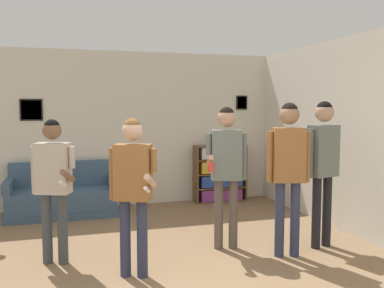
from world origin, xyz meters
TOP-DOWN VIEW (x-y plane):
  - wall_back at (-0.00, 4.46)m, footprint 7.70×0.08m
  - wall_right at (2.68, 2.22)m, footprint 0.06×6.83m
  - couch at (-1.11, 4.04)m, footprint 1.72×0.80m
  - bookshelf at (1.68, 4.24)m, footprint 0.96×0.30m
  - person_player_foreground_left at (-1.18, 1.83)m, footprint 0.47×0.56m
  - person_player_foreground_center at (-0.40, 1.20)m, footprint 0.46×0.57m
  - person_watcher_holding_cup at (0.83, 1.75)m, footprint 0.56×0.40m
  - person_spectator_near_bookshelf at (1.42, 1.29)m, footprint 0.48×0.29m
  - person_spectator_far_right at (1.99, 1.46)m, footprint 0.49×0.27m
  - drinking_cup at (1.62, 4.24)m, footprint 0.07×0.07m

SIDE VIEW (x-z plane):
  - couch at x=-1.11m, z-range -0.14..0.70m
  - bookshelf at x=1.68m, z-range 0.00..1.03m
  - person_player_foreground_left at x=-1.18m, z-range 0.18..1.79m
  - person_player_foreground_center at x=-0.40m, z-range 0.18..1.82m
  - person_watcher_holding_cup at x=0.83m, z-range 0.21..1.96m
  - drinking_cup at x=1.62m, z-range 1.04..1.13m
  - person_spectator_near_bookshelf at x=1.42m, z-range 0.22..2.02m
  - person_spectator_far_right at x=1.99m, z-range 0.22..2.04m
  - wall_right at x=2.68m, z-range 0.00..2.70m
  - wall_back at x=0.00m, z-range 0.00..2.70m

